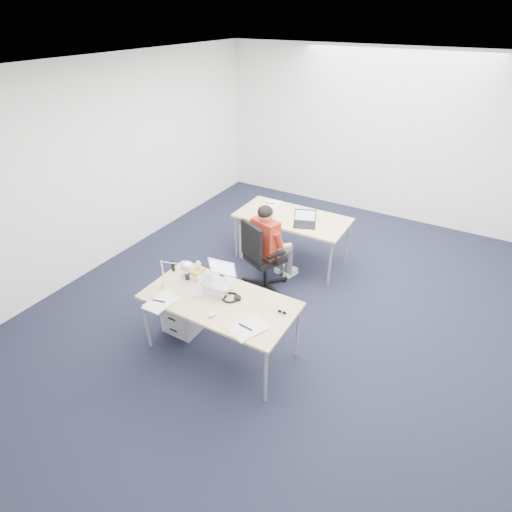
# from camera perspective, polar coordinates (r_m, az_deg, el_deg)

# --- Properties ---
(floor) EXTENTS (7.00, 7.00, 0.00)m
(floor) POSITION_cam_1_polar(r_m,az_deg,el_deg) (5.09, 5.03, -8.49)
(floor) COLOR black
(floor) RESTS_ON ground
(room) EXTENTS (6.02, 7.02, 2.80)m
(room) POSITION_cam_1_polar(r_m,az_deg,el_deg) (4.18, 6.13, 9.65)
(room) COLOR white
(room) RESTS_ON ground
(desk_near) EXTENTS (1.60, 0.80, 0.73)m
(desk_near) POSITION_cam_1_polar(r_m,az_deg,el_deg) (4.19, -5.24, -6.68)
(desk_near) COLOR tan
(desk_near) RESTS_ON ground
(desk_far) EXTENTS (1.60, 0.80, 0.73)m
(desk_far) POSITION_cam_1_polar(r_m,az_deg,el_deg) (5.81, 5.20, 5.22)
(desk_far) COLOR tan
(desk_far) RESTS_ON ground
(office_chair) EXTENTS (0.85, 0.85, 1.01)m
(office_chair) POSITION_cam_1_polar(r_m,az_deg,el_deg) (5.39, 1.01, -1.85)
(office_chair) COLOR black
(office_chair) RESTS_ON ground
(seated_person) EXTENTS (0.49, 0.71, 1.20)m
(seated_person) POSITION_cam_1_polar(r_m,az_deg,el_deg) (5.33, 2.32, 1.69)
(seated_person) COLOR #A92C18
(seated_person) RESTS_ON ground
(drawer_pedestal_near) EXTENTS (0.40, 0.50, 0.55)m
(drawer_pedestal_near) POSITION_cam_1_polar(r_m,az_deg,el_deg) (4.83, -9.90, -7.20)
(drawer_pedestal_near) COLOR #A3A6A8
(drawer_pedestal_near) RESTS_ON ground
(drawer_pedestal_far) EXTENTS (0.40, 0.50, 0.55)m
(drawer_pedestal_far) POSITION_cam_1_polar(r_m,az_deg,el_deg) (6.13, 0.38, 2.52)
(drawer_pedestal_far) COLOR #A3A6A8
(drawer_pedestal_far) RESTS_ON ground
(silver_laptop) EXTENTS (0.34, 0.28, 0.33)m
(silver_laptop) POSITION_cam_1_polar(r_m,az_deg,el_deg) (4.17, -5.58, -3.33)
(silver_laptop) COLOR silver
(silver_laptop) RESTS_ON desk_near
(wireless_keyboard) EXTENTS (0.30, 0.21, 0.01)m
(wireless_keyboard) POSITION_cam_1_polar(r_m,az_deg,el_deg) (4.25, -7.35, -5.32)
(wireless_keyboard) COLOR white
(wireless_keyboard) RESTS_ON desk_near
(computer_mouse) EXTENTS (0.08, 0.10, 0.03)m
(computer_mouse) POSITION_cam_1_polar(r_m,az_deg,el_deg) (3.96, -6.30, -8.33)
(computer_mouse) COLOR white
(computer_mouse) RESTS_ON desk_near
(headphones) EXTENTS (0.28, 0.24, 0.04)m
(headphones) POSITION_cam_1_polar(r_m,az_deg,el_deg) (4.15, -3.71, -5.86)
(headphones) COLOR black
(headphones) RESTS_ON desk_near
(can_koozie) EXTENTS (0.07, 0.07, 0.10)m
(can_koozie) POSITION_cam_1_polar(r_m,az_deg,el_deg) (4.47, -9.76, -2.75)
(can_koozie) COLOR #13143B
(can_koozie) RESTS_ON desk_near
(water_bottle) EXTENTS (0.08, 0.08, 0.20)m
(water_bottle) POSITION_cam_1_polar(r_m,az_deg,el_deg) (4.47, -8.20, -1.79)
(water_bottle) COLOR silver
(water_bottle) RESTS_ON desk_near
(bear_figurine) EXTENTS (0.09, 0.07, 0.14)m
(bear_figurine) POSITION_cam_1_polar(r_m,az_deg,el_deg) (4.38, -4.88, -2.80)
(bear_figurine) COLOR #226F1D
(bear_figurine) RESTS_ON desk_near
(book_stack) EXTENTS (0.26, 0.22, 0.10)m
(book_stack) POSITION_cam_1_polar(r_m,az_deg,el_deg) (4.51, -8.83, -2.31)
(book_stack) COLOR silver
(book_stack) RESTS_ON desk_near
(cordless_phone) EXTENTS (0.04, 0.03, 0.14)m
(cordless_phone) POSITION_cam_1_polar(r_m,az_deg,el_deg) (4.62, -11.77, -1.39)
(cordless_phone) COLOR black
(cordless_phone) RESTS_ON desk_near
(papers_left) EXTENTS (0.25, 0.34, 0.01)m
(papers_left) POSITION_cam_1_polar(r_m,az_deg,el_deg) (4.21, -13.53, -6.45)
(papers_left) COLOR #FFDE93
(papers_left) RESTS_ON desk_near
(papers_right) EXTENTS (0.34, 0.39, 0.01)m
(papers_right) POSITION_cam_1_polar(r_m,az_deg,el_deg) (3.80, -1.25, -10.32)
(papers_right) COLOR #FFDE93
(papers_right) RESTS_ON desk_near
(sunglasses) EXTENTS (0.10, 0.05, 0.02)m
(sunglasses) POSITION_cam_1_polar(r_m,az_deg,el_deg) (3.97, 3.73, -8.03)
(sunglasses) COLOR black
(sunglasses) RESTS_ON desk_near
(desk_lamp) EXTENTS (0.39, 0.16, 0.44)m
(desk_lamp) POSITION_cam_1_polar(r_m,az_deg,el_deg) (4.24, -11.90, -2.35)
(desk_lamp) COLOR silver
(desk_lamp) RESTS_ON desk_near
(dark_laptop) EXTENTS (0.39, 0.38, 0.22)m
(dark_laptop) POSITION_cam_1_polar(r_m,az_deg,el_deg) (5.51, 7.00, 5.35)
(dark_laptop) COLOR black
(dark_laptop) RESTS_ON desk_far
(far_cup) EXTENTS (0.07, 0.07, 0.09)m
(far_cup) POSITION_cam_1_polar(r_m,az_deg,el_deg) (5.73, 6.60, 5.70)
(far_cup) COLOR white
(far_cup) RESTS_ON desk_far
(far_papers) EXTENTS (0.26, 0.34, 0.01)m
(far_papers) POSITION_cam_1_polar(r_m,az_deg,el_deg) (6.15, 2.15, 7.40)
(far_papers) COLOR white
(far_papers) RESTS_ON desk_far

